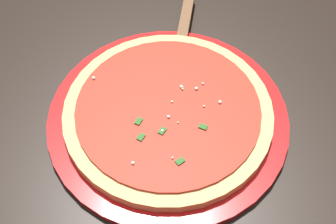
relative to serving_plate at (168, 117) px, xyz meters
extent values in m
cube|color=black|center=(-0.45, 0.37, -0.39)|extent=(0.06, 0.06, 0.70)
cube|color=black|center=(-0.03, -0.04, -0.02)|extent=(0.97, 0.96, 0.03)
cylinder|color=red|center=(0.00, 0.00, 0.00)|extent=(0.36, 0.36, 0.01)
cylinder|color=#DBB26B|center=(0.00, 0.00, 0.01)|extent=(0.31, 0.31, 0.02)
cylinder|color=red|center=(0.00, 0.00, 0.02)|extent=(0.27, 0.27, 0.00)
sphere|color=#EFEACC|center=(0.03, -0.01, 0.03)|extent=(0.00, 0.00, 0.00)
sphere|color=#EFEACC|center=(0.01, 0.07, 0.03)|extent=(0.00, 0.00, 0.00)
sphere|color=#EFEACC|center=(0.02, -0.04, 0.03)|extent=(0.00, 0.00, 0.00)
sphere|color=#EFEACC|center=(-0.12, -0.03, 0.03)|extent=(0.01, 0.01, 0.01)
sphere|color=#EFEACC|center=(0.06, -0.06, 0.03)|extent=(0.00, 0.00, 0.00)
sphere|color=#EFEACC|center=(-0.01, 0.04, 0.03)|extent=(0.01, 0.01, 0.01)
sphere|color=#EFEACC|center=(0.02, -0.10, 0.03)|extent=(0.00, 0.00, 0.00)
sphere|color=#EFEACC|center=(0.04, 0.03, 0.03)|extent=(0.00, 0.00, 0.00)
sphere|color=#EFEACC|center=(0.00, 0.04, 0.03)|extent=(0.00, 0.00, 0.00)
sphere|color=#EFEACC|center=(0.00, 0.01, 0.03)|extent=(0.00, 0.00, 0.00)
sphere|color=#EFEACC|center=(0.01, 0.05, 0.03)|extent=(0.01, 0.01, 0.01)
sphere|color=#EFEACC|center=(0.05, 0.06, 0.03)|extent=(0.01, 0.01, 0.01)
sphere|color=#EFEACC|center=(0.01, -0.01, 0.03)|extent=(0.01, 0.01, 0.01)
cube|color=#23561E|center=(-0.02, -0.05, 0.03)|extent=(0.01, 0.01, 0.00)
cube|color=#23561E|center=(0.02, -0.04, 0.03)|extent=(0.01, 0.01, 0.00)
cube|color=#23561E|center=(0.07, -0.06, 0.03)|extent=(0.01, 0.01, 0.00)
cube|color=#23561E|center=(0.00, -0.06, 0.03)|extent=(0.01, 0.01, 0.00)
cube|color=#23561E|center=(0.06, 0.00, 0.03)|extent=(0.01, 0.01, 0.00)
cube|color=silver|center=(-0.05, 0.09, 0.01)|extent=(0.11, 0.11, 0.00)
cube|color=brown|center=(-0.11, 0.18, 0.01)|extent=(0.08, 0.12, 0.01)
camera|label=1|loc=(0.24, -0.29, 0.54)|focal=46.72mm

